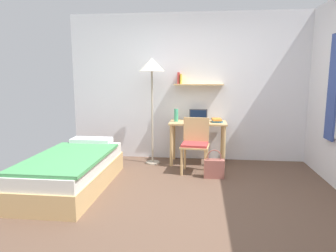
{
  "coord_description": "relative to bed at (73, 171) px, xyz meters",
  "views": [
    {
      "loc": [
        0.19,
        -3.44,
        1.52
      ],
      "look_at": [
        -0.26,
        0.51,
        0.85
      ],
      "focal_mm": 32.3,
      "sensor_mm": 36.0,
      "label": 1
    }
  ],
  "objects": [
    {
      "name": "ground_plane",
      "position": [
        1.54,
        -0.33,
        -0.24
      ],
      "size": [
        5.28,
        5.28,
        0.0
      ],
      "primitive_type": "plane",
      "color": "brown"
    },
    {
      "name": "wall_back",
      "position": [
        1.54,
        1.69,
        1.06
      ],
      "size": [
        4.4,
        0.27,
        2.6
      ],
      "color": "white",
      "rests_on": "ground_plane"
    },
    {
      "name": "bed",
      "position": [
        0.0,
        0.0,
        0.0
      ],
      "size": [
        0.9,
        1.89,
        0.54
      ],
      "color": "tan",
      "rests_on": "ground_plane"
    },
    {
      "name": "desk",
      "position": [
        1.66,
        1.37,
        0.34
      ],
      "size": [
        0.97,
        0.52,
        0.73
      ],
      "color": "tan",
      "rests_on": "ground_plane"
    },
    {
      "name": "desk_chair",
      "position": [
        1.63,
        0.89,
        0.24
      ],
      "size": [
        0.46,
        0.43,
        0.86
      ],
      "color": "tan",
      "rests_on": "ground_plane"
    },
    {
      "name": "standing_lamp",
      "position": [
        0.88,
        1.28,
        1.37
      ],
      "size": [
        0.43,
        0.43,
        1.81
      ],
      "color": "#B2A893",
      "rests_on": "ground_plane"
    },
    {
      "name": "laptop",
      "position": [
        1.66,
        1.45,
        0.55
      ],
      "size": [
        0.32,
        0.21,
        0.2
      ],
      "color": "#2D2D33",
      "rests_on": "desk"
    },
    {
      "name": "water_bottle",
      "position": [
        1.28,
        1.36,
        0.6
      ],
      "size": [
        0.07,
        0.07,
        0.22
      ],
      "primitive_type": "cylinder",
      "color": "#42A87F",
      "rests_on": "desk"
    },
    {
      "name": "book_stack",
      "position": [
        1.98,
        1.37,
        0.52
      ],
      "size": [
        0.18,
        0.25,
        0.06
      ],
      "color": "#3384C6",
      "rests_on": "desk"
    },
    {
      "name": "handbag",
      "position": [
        1.92,
        0.63,
        -0.09
      ],
      "size": [
        0.3,
        0.13,
        0.43
      ],
      "color": "#99564C",
      "rests_on": "ground_plane"
    }
  ]
}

